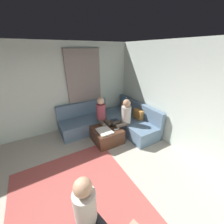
# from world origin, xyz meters

# --- Properties ---
(ground_plane) EXTENTS (6.00, 6.00, 0.10)m
(ground_plane) POSITION_xyz_m (0.00, 0.00, -0.05)
(ground_plane) COLOR #B2A899
(wall_back) EXTENTS (6.00, 0.12, 2.70)m
(wall_back) POSITION_xyz_m (0.00, 2.94, 1.35)
(wall_back) COLOR silver
(wall_back) RESTS_ON ground_plane
(wall_left) EXTENTS (0.12, 6.00, 2.70)m
(wall_left) POSITION_xyz_m (-2.94, 0.00, 1.35)
(wall_left) COLOR silver
(wall_left) RESTS_ON ground_plane
(curtain_panel) EXTENTS (0.06, 1.10, 2.50)m
(curtain_panel) POSITION_xyz_m (-2.84, 1.30, 1.25)
(curtain_panel) COLOR gray
(curtain_panel) RESTS_ON ground_plane
(area_rug) EXTENTS (2.60, 2.20, 0.01)m
(area_rug) POSITION_xyz_m (-0.20, 0.10, 0.01)
(area_rug) COLOR #AD4C47
(area_rug) RESTS_ON ground_plane
(sectional_couch) EXTENTS (2.10, 2.55, 0.87)m
(sectional_couch) POSITION_xyz_m (-2.08, 1.88, 0.28)
(sectional_couch) COLOR slate
(sectional_couch) RESTS_ON ground_plane
(ottoman) EXTENTS (0.76, 0.76, 0.42)m
(ottoman) POSITION_xyz_m (-1.53, 1.40, 0.21)
(ottoman) COLOR #4C2D1E
(ottoman) RESTS_ON ground_plane
(folded_blanket) EXTENTS (0.44, 0.36, 0.04)m
(folded_blanket) POSITION_xyz_m (-1.43, 1.28, 0.44)
(folded_blanket) COLOR white
(folded_blanket) RESTS_ON ottoman
(coffee_mug) EXTENTS (0.08, 0.08, 0.10)m
(coffee_mug) POSITION_xyz_m (-1.75, 1.58, 0.47)
(coffee_mug) COLOR #334C72
(coffee_mug) RESTS_ON ottoman
(game_remote) EXTENTS (0.05, 0.15, 0.02)m
(game_remote) POSITION_xyz_m (-1.35, 1.62, 0.43)
(game_remote) COLOR white
(game_remote) RESTS_ON ottoman
(person_on_couch_back) EXTENTS (0.30, 0.60, 1.20)m
(person_on_couch_back) POSITION_xyz_m (-1.49, 1.93, 0.66)
(person_on_couch_back) COLOR brown
(person_on_couch_back) RESTS_ON ground_plane
(person_on_couch_side) EXTENTS (0.60, 0.30, 1.20)m
(person_on_couch_side) POSITION_xyz_m (-1.93, 1.47, 0.66)
(person_on_couch_side) COLOR brown
(person_on_couch_side) RESTS_ON ground_plane
(person_on_armchair) EXTENTS (0.61, 0.39, 1.18)m
(person_on_armchair) POSITION_xyz_m (0.45, 0.11, 0.64)
(person_on_armchair) COLOR black
(person_on_armchair) RESTS_ON ground_plane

